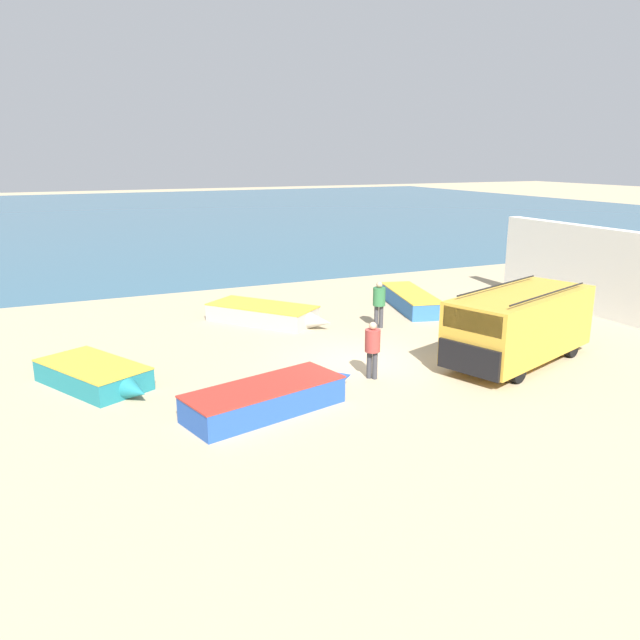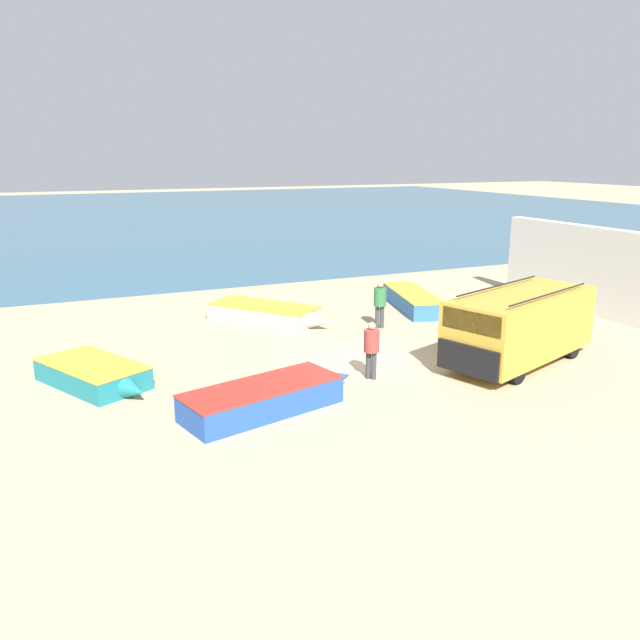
# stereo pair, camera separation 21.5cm
# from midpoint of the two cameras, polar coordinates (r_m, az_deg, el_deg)

# --- Properties ---
(ground_plane) EXTENTS (200.00, 200.00, 0.00)m
(ground_plane) POSITION_cam_midpoint_polar(r_m,az_deg,el_deg) (18.86, 3.43, -3.83)
(ground_plane) COLOR tan
(sea_water) EXTENTS (120.00, 80.00, 0.01)m
(sea_water) POSITION_cam_midpoint_polar(r_m,az_deg,el_deg) (68.55, -17.54, 9.16)
(sea_water) COLOR #33607A
(sea_water) RESTS_ON ground_plane
(harbor_wall) EXTENTS (0.50, 10.67, 3.36)m
(harbor_wall) POSITION_cam_midpoint_polar(r_m,az_deg,el_deg) (26.04, 24.49, 3.91)
(harbor_wall) COLOR silver
(harbor_wall) RESTS_ON ground_plane
(parked_van) EXTENTS (5.71, 3.71, 2.26)m
(parked_van) POSITION_cam_midpoint_polar(r_m,az_deg,el_deg) (19.36, 17.46, -0.36)
(parked_van) COLOR gold
(parked_van) RESTS_ON ground_plane
(fishing_rowboat_0) EXTENTS (2.32, 5.34, 0.67)m
(fishing_rowboat_0) POSITION_cam_midpoint_polar(r_m,az_deg,el_deg) (25.73, 7.91, 1.93)
(fishing_rowboat_0) COLOR #2D66AD
(fishing_rowboat_0) RESTS_ON ground_plane
(fishing_rowboat_1) EXTENTS (2.95, 3.94, 0.61)m
(fishing_rowboat_1) POSITION_cam_midpoint_polar(r_m,az_deg,el_deg) (17.89, -20.18, -4.77)
(fishing_rowboat_1) COLOR #1E757F
(fishing_rowboat_1) RESTS_ON ground_plane
(fishing_rowboat_2) EXTENTS (3.90, 4.51, 0.65)m
(fishing_rowboat_2) POSITION_cam_midpoint_polar(r_m,az_deg,el_deg) (23.19, -5.24, 0.56)
(fishing_rowboat_2) COLOR #ADA89E
(fishing_rowboat_2) RESTS_ON ground_plane
(fishing_rowboat_3) EXTENTS (4.88, 2.41, 0.68)m
(fishing_rowboat_3) POSITION_cam_midpoint_polar(r_m,az_deg,el_deg) (15.33, -4.94, -7.02)
(fishing_rowboat_3) COLOR #234CA3
(fishing_rowboat_3) RESTS_ON ground_plane
(fisherman_0) EXTENTS (0.43, 0.43, 1.63)m
(fisherman_0) POSITION_cam_midpoint_polar(r_m,az_deg,el_deg) (17.21, 4.46, -2.30)
(fisherman_0) COLOR #38383D
(fisherman_0) RESTS_ON ground_plane
(fisherman_1) EXTENTS (0.45, 0.45, 1.70)m
(fisherman_1) POSITION_cam_midpoint_polar(r_m,az_deg,el_deg) (22.32, 5.15, 1.81)
(fisherman_1) COLOR #38383D
(fisherman_1) RESTS_ON ground_plane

